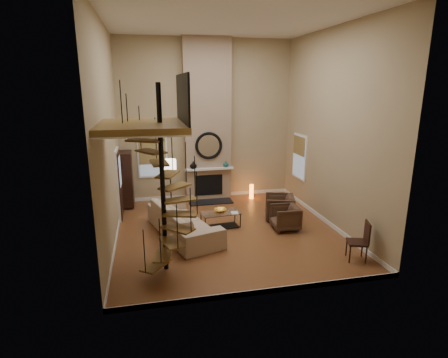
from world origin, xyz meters
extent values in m
cube|color=#965A30|center=(0.00, 0.00, -0.01)|extent=(6.00, 6.50, 0.01)
cube|color=tan|center=(0.00, 3.25, 2.75)|extent=(6.00, 0.02, 5.50)
cube|color=tan|center=(0.00, -3.25, 2.75)|extent=(6.00, 0.02, 5.50)
cube|color=tan|center=(-3.00, 0.00, 2.75)|extent=(0.02, 6.50, 5.50)
cube|color=tan|center=(3.00, 0.00, 2.75)|extent=(0.02, 6.50, 5.50)
cube|color=silver|center=(0.00, 0.00, 5.50)|extent=(6.00, 6.50, 0.01)
cube|color=white|center=(0.00, 3.24, 0.06)|extent=(6.00, 0.02, 0.12)
cube|color=white|center=(0.00, -3.24, 0.06)|extent=(6.00, 0.02, 0.12)
cube|color=white|center=(-2.99, 0.00, 0.06)|extent=(0.02, 6.50, 0.12)
cube|color=white|center=(2.99, 0.00, 0.06)|extent=(0.02, 6.50, 0.12)
cube|color=#987C62|center=(0.00, 3.06, 2.75)|extent=(1.60, 0.38, 5.50)
cube|color=black|center=(0.00, 2.57, 0.02)|extent=(1.50, 0.60, 0.04)
cube|color=black|center=(0.00, 2.86, 0.55)|extent=(0.95, 0.02, 0.72)
cube|color=white|center=(0.00, 2.78, 1.15)|extent=(1.70, 0.18, 0.06)
torus|color=black|center=(0.00, 2.84, 1.95)|extent=(0.94, 0.10, 0.94)
cylinder|color=white|center=(0.00, 2.85, 1.95)|extent=(0.80, 0.01, 0.80)
imported|color=black|center=(-0.55, 2.82, 1.30)|extent=(0.24, 0.24, 0.25)
imported|color=#164E49|center=(0.60, 2.82, 1.28)|extent=(0.20, 0.20, 0.21)
cube|color=white|center=(-1.90, 3.23, 1.60)|extent=(1.02, 0.04, 1.52)
cube|color=#8C9EB2|center=(-1.90, 3.21, 1.60)|extent=(0.90, 0.01, 1.40)
cube|color=#9E8347|center=(-1.90, 3.19, 1.81)|extent=(0.90, 0.01, 0.98)
cube|color=white|center=(2.98, 2.00, 1.60)|extent=(0.04, 1.02, 1.52)
cube|color=#8C9EB2|center=(2.96, 2.00, 1.60)|extent=(0.01, 0.90, 1.40)
cube|color=#9E8347|center=(2.94, 2.00, 1.98)|extent=(0.01, 0.90, 0.63)
cube|color=white|center=(-2.97, 1.80, 1.05)|extent=(0.06, 1.05, 2.16)
cube|color=black|center=(-2.94, 1.80, 1.02)|extent=(0.05, 0.90, 2.05)
cube|color=#8C9EB2|center=(-2.90, 1.80, 1.45)|extent=(0.01, 0.60, 0.90)
cube|color=brown|center=(-2.15, -1.80, 3.18)|extent=(1.70, 2.20, 0.12)
cube|color=white|center=(-2.15, -1.80, 3.10)|extent=(1.70, 2.20, 0.03)
cube|color=black|center=(-1.33, -1.80, 3.71)|extent=(0.04, 2.20, 0.94)
cylinder|color=black|center=(-1.80, -1.80, 2.01)|extent=(0.10, 0.10, 4.02)
cube|color=brown|center=(-2.02, -2.08, 0.26)|extent=(0.71, 0.78, 0.04)
cylinder|color=black|center=(-2.24, -2.37, 0.73)|extent=(0.02, 0.02, 0.94)
cube|color=brown|center=(-1.86, -2.15, 0.52)|extent=(0.46, 0.77, 0.04)
cylinder|color=black|center=(-1.93, -2.51, 0.99)|extent=(0.02, 0.02, 0.94)
cube|color=brown|center=(-1.69, -2.14, 0.78)|extent=(0.55, 0.79, 0.04)
cylinder|color=black|center=(-1.58, -2.48, 1.25)|extent=(0.02, 0.02, 0.94)
cube|color=brown|center=(-1.54, -2.05, 1.04)|extent=(0.75, 0.74, 0.04)
cylinder|color=black|center=(-1.28, -2.30, 1.51)|extent=(0.02, 0.02, 0.94)
cube|color=brown|center=(-1.45, -1.90, 1.30)|extent=(0.79, 0.53, 0.04)
cylinder|color=black|center=(-1.11, -2.00, 1.77)|extent=(0.02, 0.02, 0.94)
cube|color=brown|center=(-1.45, -1.73, 1.56)|extent=(0.77, 0.48, 0.04)
cylinder|color=black|center=(-1.10, -1.65, 2.03)|extent=(0.02, 0.02, 0.94)
cube|color=brown|center=(-1.52, -1.57, 1.82)|extent=(0.77, 0.72, 0.04)
cylinder|color=black|center=(-1.25, -1.34, 2.29)|extent=(0.02, 0.02, 0.94)
cube|color=brown|center=(-1.67, -1.47, 2.08)|extent=(0.58, 0.79, 0.04)
cylinder|color=black|center=(-1.53, -1.13, 2.55)|extent=(0.02, 0.02, 0.94)
cube|color=brown|center=(-1.84, -1.44, 2.34)|extent=(0.41, 0.75, 0.04)
cylinder|color=black|center=(-1.88, -1.08, 2.81)|extent=(0.02, 0.02, 0.94)
cube|color=brown|center=(-2.00, -1.50, 2.60)|extent=(0.68, 0.79, 0.04)
cylinder|color=black|center=(-2.20, -1.20, 3.07)|extent=(0.02, 0.02, 0.94)
cube|color=brown|center=(-2.12, -1.63, 2.86)|extent=(0.80, 0.64, 0.04)
cylinder|color=black|center=(-2.44, -1.46, 3.33)|extent=(0.02, 0.02, 0.94)
cube|color=brown|center=(-2.16, -1.80, 3.12)|extent=(0.72, 0.34, 0.04)
cylinder|color=black|center=(-2.52, -1.80, 3.59)|extent=(0.02, 0.02, 0.94)
cube|color=black|center=(-2.78, 2.77, 0.95)|extent=(0.38, 0.81, 1.81)
imported|color=tan|center=(-1.23, 0.02, 0.40)|extent=(1.90, 3.06, 0.83)
imported|color=#493122|center=(1.84, 0.57, 0.35)|extent=(1.07, 1.05, 0.78)
imported|color=#493122|center=(1.69, -0.25, 0.35)|extent=(0.78, 0.76, 0.68)
cube|color=silver|center=(-0.13, 0.28, 0.44)|extent=(1.16, 0.68, 0.02)
cube|color=black|center=(-0.13, 0.28, 0.03)|extent=(1.06, 0.58, 0.01)
cylinder|color=black|center=(-0.62, 0.00, 0.22)|extent=(0.03, 0.03, 0.41)
cylinder|color=black|center=(0.42, 0.12, 0.22)|extent=(0.03, 0.03, 0.41)
cylinder|color=black|center=(-0.67, 0.44, 0.22)|extent=(0.03, 0.03, 0.41)
cylinder|color=black|center=(0.37, 0.56, 0.22)|extent=(0.03, 0.03, 0.41)
imported|color=gold|center=(-0.13, 0.33, 0.50)|extent=(0.36, 0.36, 0.09)
imported|color=gray|center=(0.22, 0.13, 0.46)|extent=(0.22, 0.28, 0.03)
cylinder|color=black|center=(-1.40, 1.96, 0.01)|extent=(0.36, 0.36, 0.03)
cylinder|color=black|center=(-1.40, 1.96, 0.80)|extent=(0.04, 0.04, 1.53)
cylinder|color=#F2E5C6|center=(-1.40, 1.96, 1.55)|extent=(0.40, 0.40, 0.32)
cylinder|color=orange|center=(1.51, 2.71, 0.25)|extent=(0.15, 0.15, 0.52)
cube|color=black|center=(2.55, -2.33, 0.44)|extent=(0.53, 0.53, 0.05)
cube|color=black|center=(2.75, -2.40, 0.70)|extent=(0.16, 0.39, 0.50)
cylinder|color=black|center=(2.33, -2.44, 0.21)|extent=(0.04, 0.04, 0.40)
cylinder|color=black|center=(2.67, -2.56, 0.21)|extent=(0.04, 0.04, 0.40)
cylinder|color=black|center=(2.44, -2.10, 0.21)|extent=(0.04, 0.04, 0.40)
cylinder|color=black|center=(2.78, -2.22, 0.21)|extent=(0.04, 0.04, 0.40)
camera|label=1|loc=(-2.09, -9.15, 3.97)|focal=28.81mm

